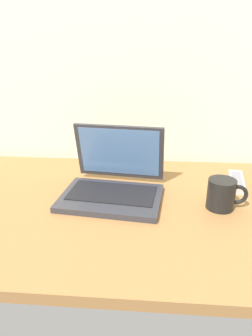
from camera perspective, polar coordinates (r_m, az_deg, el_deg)
desk at (r=0.97m, az=2.90°, el=-7.48°), size 1.60×0.76×0.03m
laptop at (r=1.01m, az=-2.19°, el=-2.42°), size 0.33×0.30×0.21m
coffee_mug at (r=0.96m, az=17.26°, el=-4.71°), size 0.12×0.08×0.09m
remote_control_near at (r=1.15m, az=19.58°, el=-2.31°), size 0.07×0.17×0.02m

